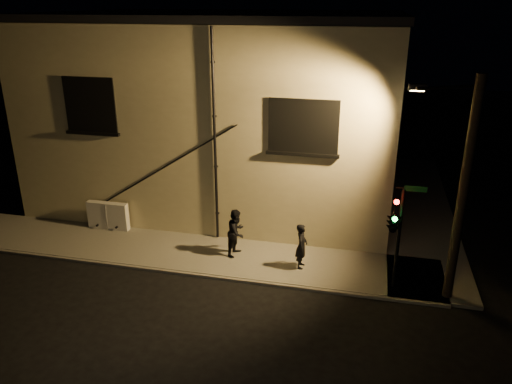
% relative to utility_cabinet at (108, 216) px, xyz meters
% --- Properties ---
extents(ground, '(90.00, 90.00, 0.00)m').
position_rel_utility_cabinet_xyz_m(ground, '(6.61, -2.70, -0.72)').
color(ground, black).
extents(sidewalk, '(21.00, 16.00, 0.12)m').
position_rel_utility_cabinet_xyz_m(sidewalk, '(7.83, 1.69, -0.66)').
color(sidewalk, slate).
rests_on(sidewalk, ground).
extents(building, '(16.20, 12.23, 8.80)m').
position_rel_utility_cabinet_xyz_m(building, '(3.61, 6.29, 3.69)').
color(building, beige).
rests_on(building, ground).
extents(utility_cabinet, '(1.81, 0.30, 1.19)m').
position_rel_utility_cabinet_xyz_m(utility_cabinet, '(0.00, 0.00, 0.00)').
color(utility_cabinet, silver).
rests_on(utility_cabinet, sidewalk).
extents(pedestrian_a, '(0.42, 0.63, 1.71)m').
position_rel_utility_cabinet_xyz_m(pedestrian_a, '(8.52, -1.42, 0.26)').
color(pedestrian_a, black).
rests_on(pedestrian_a, sidewalk).
extents(pedestrian_b, '(0.88, 1.03, 1.85)m').
position_rel_utility_cabinet_xyz_m(pedestrian_b, '(5.96, -0.99, 0.33)').
color(pedestrian_b, black).
rests_on(pedestrian_b, sidewalk).
extents(traffic_signal, '(1.34, 2.19, 3.70)m').
position_rel_utility_cabinet_xyz_m(traffic_signal, '(11.60, -2.16, 1.90)').
color(traffic_signal, black).
rests_on(traffic_signal, sidewalk).
extents(streetlamp_pole, '(2.03, 1.39, 7.39)m').
position_rel_utility_cabinet_xyz_m(streetlamp_pole, '(13.45, -2.16, 3.19)').
color(streetlamp_pole, black).
rests_on(streetlamp_pole, ground).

